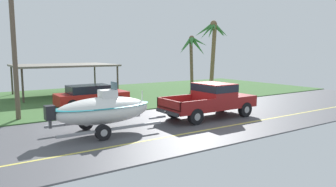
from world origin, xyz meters
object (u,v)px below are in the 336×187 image
at_px(carport_awning, 64,66).
at_px(palm_tree_near_left, 213,38).
at_px(palm_tree_mid, 192,49).
at_px(utility_pole, 13,37).
at_px(boat_on_trailer, 103,110).
at_px(pickup_truck_towing, 213,98).
at_px(parked_sedan_near, 91,96).

xyz_separation_m(carport_awning, palm_tree_near_left, (14.18, -1.94, 2.51)).
bearing_deg(palm_tree_mid, utility_pole, -160.54).
xyz_separation_m(boat_on_trailer, palm_tree_mid, (12.94, 10.43, 2.77)).
bearing_deg(palm_tree_mid, carport_awning, 166.02).
distance_m(carport_awning, palm_tree_near_left, 14.53).
bearing_deg(pickup_truck_towing, utility_pole, 151.19).
relative_size(parked_sedan_near, palm_tree_mid, 0.91).
bearing_deg(pickup_truck_towing, palm_tree_near_left, 48.55).
bearing_deg(pickup_truck_towing, parked_sedan_near, 121.51).
distance_m(parked_sedan_near, utility_pole, 6.24).
bearing_deg(palm_tree_near_left, utility_pole, -161.56).
height_order(parked_sedan_near, palm_tree_near_left, palm_tree_near_left).
height_order(boat_on_trailer, palm_tree_near_left, palm_tree_near_left).
xyz_separation_m(pickup_truck_towing, palm_tree_mid, (6.63, 10.43, 2.77)).
bearing_deg(boat_on_trailer, parked_sedan_near, 73.92).
xyz_separation_m(boat_on_trailer, utility_pole, (-2.65, 4.92, 3.24)).
distance_m(boat_on_trailer, utility_pole, 6.46).
bearing_deg(pickup_truck_towing, palm_tree_mid, 57.56).
height_order(carport_awning, palm_tree_mid, palm_tree_mid).
bearing_deg(parked_sedan_near, utility_pole, -156.08).
distance_m(pickup_truck_towing, palm_tree_near_left, 15.45).
bearing_deg(carport_awning, parked_sedan_near, -90.09).
distance_m(parked_sedan_near, palm_tree_near_left, 15.40).
bearing_deg(pickup_truck_towing, carport_awning, 108.03).
xyz_separation_m(boat_on_trailer, carport_awning, (2.03, 13.15, 1.38)).
distance_m(boat_on_trailer, palm_tree_mid, 16.85).
distance_m(palm_tree_near_left, palm_tree_mid, 3.54).
bearing_deg(parked_sedan_near, boat_on_trailer, -106.08).
height_order(pickup_truck_towing, palm_tree_mid, palm_tree_mid).
bearing_deg(parked_sedan_near, palm_tree_mid, 17.47).
relative_size(pickup_truck_towing, utility_pole, 0.66).
bearing_deg(boat_on_trailer, palm_tree_mid, 38.88).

